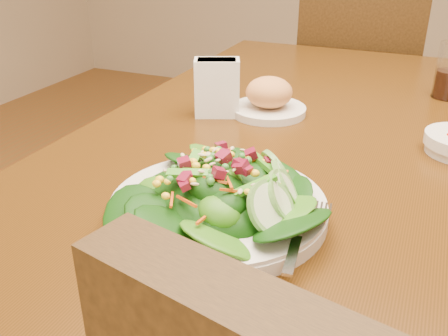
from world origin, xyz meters
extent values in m
cube|color=#44240A|center=(0.00, 0.00, 0.73)|extent=(0.90, 1.40, 0.04)
cylinder|color=#40270D|center=(-0.39, 0.64, 0.35)|extent=(0.07, 0.07, 0.71)
cube|color=#40270D|center=(-0.09, 0.95, 0.43)|extent=(0.45, 0.45, 0.04)
cylinder|color=#40270D|center=(0.08, 1.15, 0.21)|extent=(0.04, 0.04, 0.41)
cylinder|color=#40270D|center=(-0.28, 1.12, 0.21)|extent=(0.04, 0.04, 0.41)
cylinder|color=#40270D|center=(0.11, 0.79, 0.21)|extent=(0.04, 0.04, 0.41)
cylinder|color=#40270D|center=(-0.25, 0.76, 0.21)|extent=(0.04, 0.04, 0.41)
cube|color=#40270D|center=(-0.07, 0.75, 0.68)|extent=(0.40, 0.06, 0.46)
cylinder|color=silver|center=(-0.07, -0.38, 0.76)|extent=(0.30, 0.30, 0.02)
ellipsoid|color=black|center=(-0.07, -0.38, 0.79)|extent=(0.20, 0.20, 0.04)
cube|color=silver|center=(0.06, -0.41, 0.77)|extent=(0.05, 0.18, 0.01)
cylinder|color=silver|center=(-0.14, 0.03, 0.76)|extent=(0.16, 0.16, 0.02)
ellipsoid|color=#C77C44|center=(-0.14, 0.03, 0.80)|extent=(0.10, 0.10, 0.06)
cube|color=white|center=(-0.23, -0.02, 0.81)|extent=(0.10, 0.08, 0.12)
cube|color=white|center=(-0.23, -0.02, 0.82)|extent=(0.09, 0.07, 0.10)
camera|label=1|loc=(0.17, -0.92, 1.11)|focal=40.00mm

